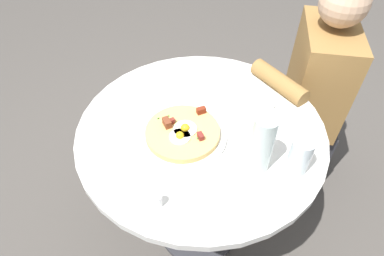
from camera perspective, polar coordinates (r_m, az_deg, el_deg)
ground_plane at (r=1.81m, az=1.07°, el=-16.69°), size 6.00×6.00×0.00m
dining_table at (r=1.33m, az=1.41°, el=-5.25°), size 0.89×0.89×0.76m
person_seated at (r=1.74m, az=19.34°, el=3.46°), size 0.50×0.46×1.14m
pizza_plate at (r=1.15m, az=-1.62°, el=-1.36°), size 0.31×0.31×0.01m
breakfast_pizza at (r=1.14m, az=-1.63°, el=-0.71°), size 0.26×0.26×0.05m
bread_plate at (r=1.32m, az=10.35°, el=5.00°), size 0.18×0.18×0.01m
napkin at (r=1.00m, az=6.79°, el=-13.27°), size 0.21×0.20×0.00m
fork at (r=0.99m, az=7.75°, el=-13.61°), size 0.17×0.09×0.00m
knife at (r=1.00m, az=5.89°, el=-12.66°), size 0.17×0.09×0.00m
water_glass at (r=1.07m, az=18.07°, el=-4.57°), size 0.07×0.07×0.13m
water_bottle at (r=1.02m, az=11.91°, el=-2.70°), size 0.07×0.07×0.21m
salt_shaker at (r=0.98m, az=-5.92°, el=-12.26°), size 0.03×0.03×0.05m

